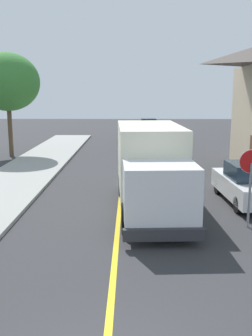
# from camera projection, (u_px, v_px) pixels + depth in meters

# --- Properties ---
(centre_line_yellow) EXTENTS (0.16, 56.00, 0.01)m
(centre_line_yellow) POSITION_uv_depth(u_px,v_px,m) (120.00, 205.00, 15.43)
(centre_line_yellow) COLOR gold
(centre_line_yellow) RESTS_ON ground
(box_truck) EXTENTS (2.75, 7.29, 3.20)m
(box_truck) POSITION_uv_depth(u_px,v_px,m) (151.00, 164.00, 14.57)
(box_truck) COLOR #F2EDCC
(box_truck) RESTS_ON ground
(parked_car_near) EXTENTS (1.81, 4.41, 1.67)m
(parked_car_near) POSITION_uv_depth(u_px,v_px,m) (167.00, 156.00, 22.32)
(parked_car_near) COLOR silver
(parked_car_near) RESTS_ON ground
(parked_car_mid) EXTENTS (1.80, 4.40, 1.67)m
(parked_car_mid) POSITION_uv_depth(u_px,v_px,m) (150.00, 142.00, 28.46)
(parked_car_mid) COLOR #B7B7BC
(parked_car_mid) RESTS_ON ground
(parked_car_far) EXTENTS (2.00, 4.48, 1.67)m
(parked_car_far) POSITION_uv_depth(u_px,v_px,m) (145.00, 134.00, 33.99)
(parked_car_far) COLOR black
(parked_car_far) RESTS_ON ground
(parked_car_furthest) EXTENTS (1.84, 4.42, 1.67)m
(parked_car_furthest) POSITION_uv_depth(u_px,v_px,m) (149.00, 127.00, 41.28)
(parked_car_furthest) COLOR #4C564C
(parked_car_furthest) RESTS_ON ground
(parked_van_across) EXTENTS (2.00, 4.48, 1.67)m
(parked_van_across) POSITION_uv_depth(u_px,v_px,m) (247.00, 184.00, 15.58)
(parked_van_across) COLOR silver
(parked_van_across) RESTS_ON ground
(stop_sign) EXTENTS (0.80, 0.10, 2.65)m
(stop_sign) POSITION_uv_depth(u_px,v_px,m) (251.00, 173.00, 12.53)
(stop_sign) COLOR gray
(stop_sign) RESTS_ON ground
(street_tree_down_block) EXTENTS (4.40, 4.40, 7.14)m
(street_tree_down_block) POSITION_uv_depth(u_px,v_px,m) (7.00, 82.00, 26.16)
(street_tree_down_block) COLOR brown
(street_tree_down_block) RESTS_ON ground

